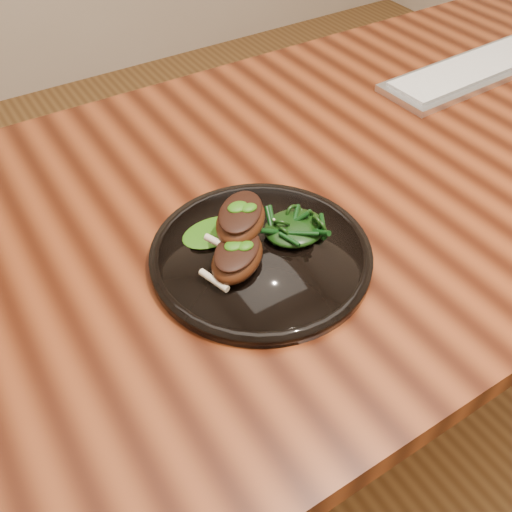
{
  "coord_description": "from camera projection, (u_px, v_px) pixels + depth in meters",
  "views": [
    {
      "loc": [
        -0.55,
        -0.55,
        1.27
      ],
      "look_at": [
        -0.28,
        -0.12,
        0.78
      ],
      "focal_mm": 40.0,
      "sensor_mm": 36.0,
      "label": 1
    }
  ],
  "objects": [
    {
      "name": "lamb_chop_front",
      "position": [
        237.0,
        256.0,
        0.69
      ],
      "size": [
        0.11,
        0.1,
        0.04
      ],
      "color": "#431E0C",
      "rests_on": "plate"
    },
    {
      "name": "herb_smear",
      "position": [
        213.0,
        232.0,
        0.75
      ],
      "size": [
        0.09,
        0.06,
        0.01
      ],
      "primitive_type": "ellipsoid",
      "color": "#174A07",
      "rests_on": "plate"
    },
    {
      "name": "plate",
      "position": [
        261.0,
        255.0,
        0.73
      ],
      "size": [
        0.29,
        0.29,
        0.02
      ],
      "color": "black",
      "rests_on": "desk"
    },
    {
      "name": "keyboard",
      "position": [
        472.0,
        71.0,
        1.1
      ],
      "size": [
        0.4,
        0.13,
        0.02
      ],
      "color": "silver",
      "rests_on": "desk"
    },
    {
      "name": "greens_heap",
      "position": [
        295.0,
        225.0,
        0.74
      ],
      "size": [
        0.08,
        0.08,
        0.03
      ],
      "color": "black",
      "rests_on": "plate"
    },
    {
      "name": "lamb_chop_back",
      "position": [
        240.0,
        219.0,
        0.71
      ],
      "size": [
        0.11,
        0.11,
        0.04
      ],
      "color": "#431E0C",
      "rests_on": "plate"
    },
    {
      "name": "desk",
      "position": [
        356.0,
        199.0,
        0.96
      ],
      "size": [
        1.6,
        0.8,
        0.75
      ],
      "color": "black",
      "rests_on": "ground"
    }
  ]
}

